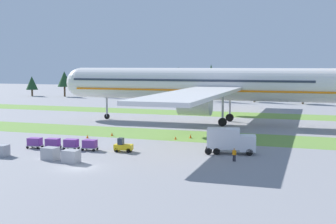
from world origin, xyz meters
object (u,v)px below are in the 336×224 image
(taxiway_marker_2, at_px, (176,138))
(taxiway_marker_3, at_px, (191,136))
(cargo_dolly_second, at_px, (71,143))
(taxiway_marker_1, at_px, (112,134))
(cargo_dolly_fourth, at_px, (35,142))
(uld_container_1, at_px, (71,156))
(airliner, at_px, (216,84))
(baggage_tug, at_px, (123,146))
(catering_truck, at_px, (230,140))
(uld_container_2, at_px, (50,154))
(cargo_dolly_third, at_px, (53,143))
(ground_crew_marshaller, at_px, (234,154))
(taxiway_marker_0, at_px, (87,136))
(uld_container_0, at_px, (1,150))
(cargo_dolly_lead, at_px, (90,144))

(taxiway_marker_2, bearing_deg, taxiway_marker_3, 45.43)
(cargo_dolly_second, relative_size, taxiway_marker_1, 3.74)
(cargo_dolly_fourth, height_order, uld_container_1, uld_container_1)
(taxiway_marker_3, bearing_deg, airliner, 91.01)
(baggage_tug, xyz_separation_m, catering_truck, (14.75, 3.45, 1.14))
(cargo_dolly_fourth, xyz_separation_m, catering_truck, (28.37, 5.12, 1.03))
(uld_container_2, xyz_separation_m, taxiway_marker_1, (-1.20, 20.82, -0.50))
(airliner, distance_m, cargo_dolly_second, 39.39)
(cargo_dolly_third, xyz_separation_m, ground_crew_marshaller, (27.01, -0.01, 0.03))
(ground_crew_marshaller, height_order, taxiway_marker_0, ground_crew_marshaller)
(airliner, relative_size, uld_container_0, 43.01)
(uld_container_1, height_order, taxiway_marker_1, uld_container_1)
(taxiway_marker_1, bearing_deg, ground_crew_marshaller, -30.17)
(cargo_dolly_third, relative_size, ground_crew_marshaller, 1.36)
(baggage_tug, bearing_deg, cargo_dolly_fourth, -90.00)
(uld_container_2, relative_size, taxiway_marker_0, 3.65)
(taxiway_marker_0, bearing_deg, baggage_tug, -40.30)
(catering_truck, distance_m, taxiway_marker_0, 26.21)
(catering_truck, bearing_deg, taxiway_marker_3, -152.40)
(uld_container_0, distance_m, taxiway_marker_0, 17.77)
(ground_crew_marshaller, xyz_separation_m, taxiway_marker_1, (-24.18, 14.05, -0.63))
(cargo_dolly_lead, height_order, cargo_dolly_third, same)
(cargo_dolly_lead, xyz_separation_m, taxiway_marker_3, (10.78, 15.37, -0.58))
(taxiway_marker_1, bearing_deg, uld_container_2, -86.69)
(baggage_tug, bearing_deg, uld_container_2, -46.67)
(taxiway_marker_1, bearing_deg, taxiway_marker_2, -0.08)
(catering_truck, xyz_separation_m, taxiway_marker_0, (-25.53, 5.69, -1.68))
(ground_crew_marshaller, bearing_deg, cargo_dolly_fourth, 9.43)
(catering_truck, bearing_deg, uld_container_0, -79.01)
(airliner, relative_size, taxiway_marker_2, 175.04)
(cargo_dolly_second, relative_size, cargo_dolly_fourth, 1.00)
(uld_container_0, xyz_separation_m, taxiway_marker_1, (6.57, 20.96, -0.45))
(baggage_tug, distance_m, ground_crew_marshaller, 16.32)
(uld_container_0, relative_size, taxiway_marker_2, 4.07)
(ground_crew_marshaller, bearing_deg, baggage_tug, 4.13)
(uld_container_1, xyz_separation_m, taxiway_marker_3, (8.99, 23.55, -0.47))
(catering_truck, xyz_separation_m, uld_container_2, (-21.46, -11.54, -1.14))
(uld_container_1, relative_size, taxiway_marker_2, 4.07)
(cargo_dolly_second, relative_size, taxiway_marker_0, 4.32)
(uld_container_1, relative_size, taxiway_marker_3, 2.96)
(cargo_dolly_fourth, xyz_separation_m, taxiway_marker_1, (5.71, 14.40, -0.60))
(cargo_dolly_lead, xyz_separation_m, uld_container_0, (-9.50, -7.62, -0.15))
(ground_crew_marshaller, relative_size, uld_container_2, 0.87)
(airliner, height_order, cargo_dolly_second, airliner)
(cargo_dolly_lead, bearing_deg, airliner, 156.89)
(cargo_dolly_second, height_order, cargo_dolly_third, same)
(cargo_dolly_second, distance_m, taxiway_marker_1, 13.71)
(airliner, relative_size, taxiway_marker_1, 136.06)
(cargo_dolly_fourth, xyz_separation_m, taxiway_marker_2, (17.40, 14.38, -0.67))
(airliner, relative_size, cargo_dolly_third, 36.36)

